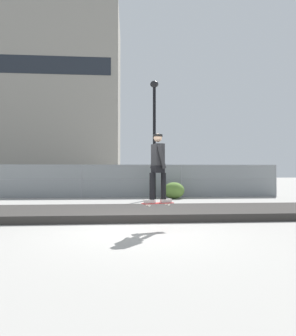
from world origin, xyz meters
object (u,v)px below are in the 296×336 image
(skater, at_px, (158,164))
(skateboard, at_px, (158,203))
(shrub_left, at_px, (174,190))
(parked_car_near, at_px, (93,181))
(street_lamp, at_px, (154,125))

(skater, bearing_deg, skateboard, -90.00)
(skater, height_order, shrub_left, skater)
(skateboard, distance_m, shrub_left, 8.14)
(skater, relative_size, parked_car_near, 0.39)
(street_lamp, height_order, parked_car_near, street_lamp)
(skater, bearing_deg, parked_car_near, 104.34)
(street_lamp, xyz_separation_m, shrub_left, (1.07, 0.13, -3.52))
(parked_car_near, bearing_deg, skateboard, -75.66)
(skateboard, bearing_deg, shrub_left, 77.74)
(skateboard, bearing_deg, skater, 90.00)
(shrub_left, bearing_deg, street_lamp, -173.11)
(skateboard, relative_size, street_lamp, 0.13)
(skater, relative_size, shrub_left, 1.52)
(parked_car_near, distance_m, shrub_left, 6.40)
(parked_car_near, bearing_deg, street_lamp, -48.88)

